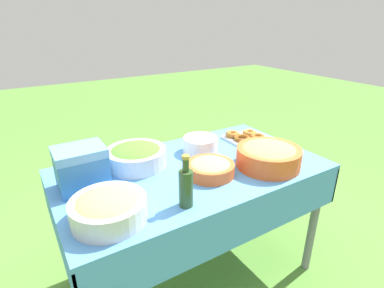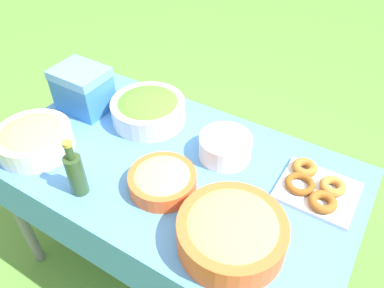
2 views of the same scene
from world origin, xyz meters
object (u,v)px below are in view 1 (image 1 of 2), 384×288
object	(u,v)px
salad_bowl	(136,155)
donut_platter	(246,137)
pasta_bowl	(210,168)
bread_bowl	(108,207)
fruit_bowl	(268,155)
olive_oil_bottle	(186,186)
cooler_box	(81,168)
plate_stack	(200,145)

from	to	relation	value
salad_bowl	donut_platter	size ratio (longest dim) A/B	1.17
donut_platter	pasta_bowl	bearing A→B (deg)	-150.45
pasta_bowl	bread_bowl	size ratio (longest dim) A/B	0.82
salad_bowl	fruit_bowl	distance (m)	0.73
donut_platter	olive_oil_bottle	distance (m)	0.88
bread_bowl	fruit_bowl	world-z (taller)	fruit_bowl
olive_oil_bottle	cooler_box	world-z (taller)	olive_oil_bottle
salad_bowl	bread_bowl	xyz separation A→B (m)	(-0.28, -0.41, -0.00)
bread_bowl	cooler_box	distance (m)	0.33
bread_bowl	cooler_box	world-z (taller)	cooler_box
salad_bowl	olive_oil_bottle	world-z (taller)	olive_oil_bottle
cooler_box	olive_oil_bottle	bearing A→B (deg)	-49.14
donut_platter	cooler_box	bearing A→B (deg)	-177.09
fruit_bowl	cooler_box	size ratio (longest dim) A/B	1.52
pasta_bowl	donut_platter	xyz separation A→B (m)	(0.49, 0.28, -0.02)
fruit_bowl	donut_platter	bearing A→B (deg)	65.84
pasta_bowl	plate_stack	world-z (taller)	plate_stack
pasta_bowl	olive_oil_bottle	world-z (taller)	olive_oil_bottle
donut_platter	plate_stack	xyz separation A→B (m)	(-0.38, -0.01, 0.03)
salad_bowl	plate_stack	distance (m)	0.41
plate_stack	bread_bowl	size ratio (longest dim) A/B	0.69
plate_stack	fruit_bowl	bearing A→B (deg)	-59.56
donut_platter	fruit_bowl	distance (m)	0.40
pasta_bowl	fruit_bowl	size ratio (longest dim) A/B	0.72
salad_bowl	cooler_box	world-z (taller)	cooler_box
cooler_box	fruit_bowl	bearing A→B (deg)	-18.58
donut_platter	fruit_bowl	xyz separation A→B (m)	(-0.16, -0.37, 0.05)
bread_bowl	fruit_bowl	distance (m)	0.90
salad_bowl	pasta_bowl	xyz separation A→B (m)	(0.29, -0.31, -0.02)
donut_platter	bread_bowl	bearing A→B (deg)	-160.37
salad_bowl	fruit_bowl	size ratio (longest dim) A/B	0.94
salad_bowl	pasta_bowl	distance (m)	0.42
cooler_box	pasta_bowl	bearing A→B (deg)	-20.62
salad_bowl	cooler_box	distance (m)	0.32
donut_platter	salad_bowl	bearing A→B (deg)	178.14
donut_platter	cooler_box	world-z (taller)	cooler_box
plate_stack	bread_bowl	world-z (taller)	bread_bowl
pasta_bowl	bread_bowl	xyz separation A→B (m)	(-0.57, -0.10, 0.02)
plate_stack	fruit_bowl	xyz separation A→B (m)	(0.21, -0.36, 0.02)
donut_platter	olive_oil_bottle	xyz separation A→B (m)	(-0.75, -0.45, 0.07)
salad_bowl	fruit_bowl	bearing A→B (deg)	-32.39
olive_oil_bottle	cooler_box	bearing A→B (deg)	130.86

